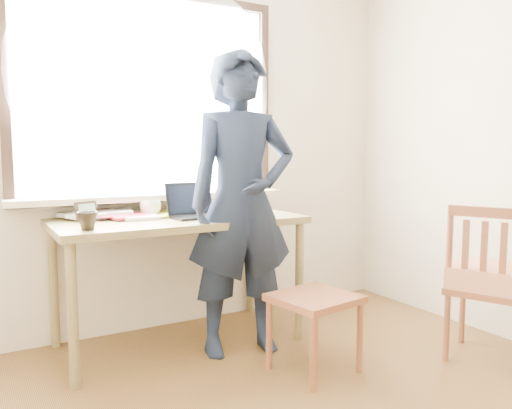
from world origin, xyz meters
TOP-DOWN VIEW (x-y plane):
  - room_shell at (-0.02, 0.20)m, footprint 3.52×4.02m
  - desk at (-0.15, 1.63)m, footprint 1.53×0.76m
  - laptop at (-0.05, 1.60)m, footprint 0.33×0.28m
  - mug_white at (-0.27, 1.80)m, footprint 0.19×0.19m
  - mug_dark at (-0.75, 1.38)m, footprint 0.15×0.15m
  - mouse at (0.31, 1.53)m, footprint 0.10×0.07m
  - desk_clutter at (-0.35, 1.74)m, footprint 0.69×0.50m
  - book_a at (-0.61, 1.89)m, footprint 0.26×0.31m
  - book_b at (0.26, 1.87)m, footprint 0.20×0.25m
  - picture_frame at (-0.69, 1.73)m, footprint 0.14×0.07m
  - work_chair at (0.35, 0.86)m, footprint 0.48×0.47m
  - side_chair at (1.33, 0.47)m, footprint 0.55×0.56m
  - person at (0.15, 1.33)m, footprint 0.73×0.54m

SIDE VIEW (x-z plane):
  - work_chair at x=0.35m, z-range 0.15..0.59m
  - side_chair at x=1.33m, z-range 0.02..0.95m
  - desk at x=-0.15m, z-range 0.32..1.14m
  - book_b at x=0.26m, z-range 0.82..0.83m
  - book_a at x=-0.61m, z-range 0.82..0.84m
  - desk_clutter at x=-0.35m, z-range 0.82..0.85m
  - mouse at x=0.31m, z-range 0.82..0.86m
  - mug_dark at x=-0.75m, z-range 0.82..0.91m
  - laptop at x=-0.05m, z-range 0.76..0.98m
  - mug_white at x=-0.27m, z-range 0.82..0.92m
  - picture_frame at x=-0.69m, z-range 0.82..0.93m
  - person at x=0.15m, z-range 0.00..1.84m
  - room_shell at x=-0.02m, z-range 0.33..2.94m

